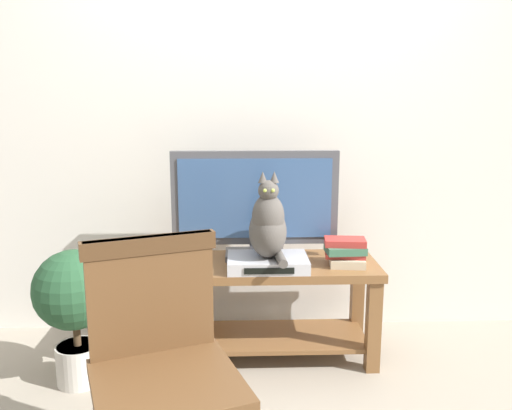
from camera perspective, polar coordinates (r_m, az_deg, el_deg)
back_wall at (r=3.15m, az=1.08°, el=11.58°), size 7.00×0.12×2.80m
tv_stand at (r=2.87m, az=-0.04°, el=-9.52°), size 1.30×0.47×0.54m
tv at (r=2.84m, az=-0.11°, el=0.33°), size 0.90×0.20×0.59m
media_box at (r=2.72m, az=1.27°, el=-6.25°), size 0.41×0.28×0.06m
cat at (r=2.65m, az=1.33°, el=-2.20°), size 0.19×0.33×0.45m
wooden_chair at (r=1.84m, az=-10.31°, el=-15.68°), size 0.59×0.59×0.93m
book_stack at (r=2.80m, az=9.71°, el=-5.08°), size 0.23×0.19×0.14m
potted_plant at (r=2.74m, az=-19.12°, el=-9.80°), size 0.39×0.39×0.68m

